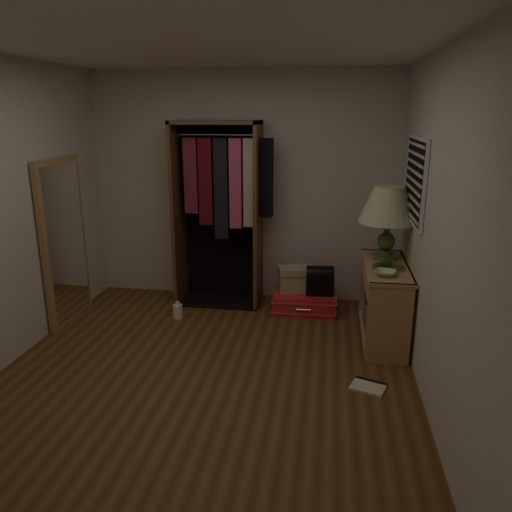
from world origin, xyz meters
The scene contains 13 objects.
ground centered at (0.00, 0.00, 0.00)m, with size 4.00×4.00×0.00m, color #573619.
room_walls centered at (0.08, 0.04, 1.50)m, with size 3.52×4.02×2.60m.
console_bookshelf centered at (1.54, 1.03, 0.39)m, with size 0.42×1.12×0.75m.
open_wardrobe centered at (-0.19, 1.77, 1.22)m, with size 1.09×0.50×2.05m.
floor_mirror centered at (-1.70, 1.00, 0.85)m, with size 0.06×0.80×1.70m.
pink_suitcase centered at (0.75, 1.60, 0.11)m, with size 0.71×0.52×0.21m.
train_case centered at (0.65, 1.67, 0.35)m, with size 0.45×0.35×0.29m.
black_bag centered at (0.91, 1.58, 0.38)m, with size 0.31×0.21×0.32m.
table_lamp centered at (1.54, 1.22, 1.27)m, with size 0.61×0.61×0.71m.
brass_tray centered at (1.54, 0.89, 0.76)m, with size 0.39×0.39×0.02m.
ceramic_bowl centered at (1.49, 0.68, 0.77)m, with size 0.19×0.19×0.05m, color #AFCEAC.
white_jug centered at (-0.59, 1.19, 0.08)m, with size 0.11×0.11×0.18m.
floor_book centered at (1.35, 0.05, 0.01)m, with size 0.32×0.29×0.02m.
Camera 1 is at (0.98, -3.61, 2.14)m, focal length 35.00 mm.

